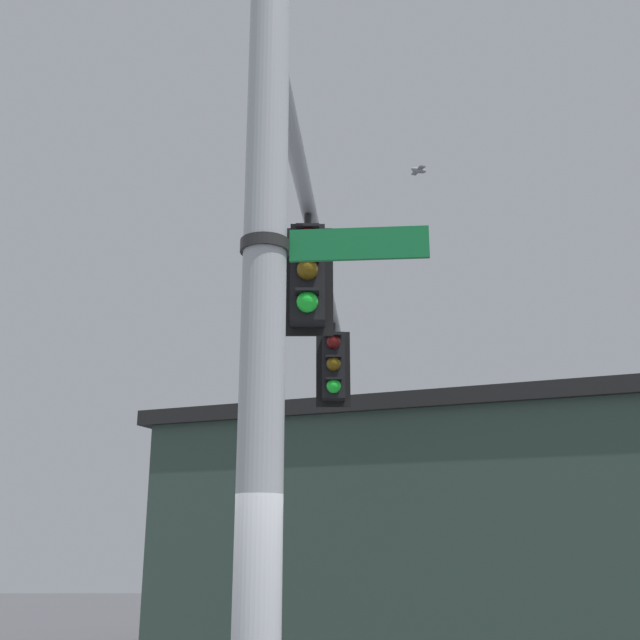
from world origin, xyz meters
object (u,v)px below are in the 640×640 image
traffic_light_nearest_pole (308,274)px  bird_flying (419,170)px  street_name_sign (304,246)px  traffic_light_mid_inner (333,366)px

traffic_light_nearest_pole → bird_flying: bird_flying is taller
traffic_light_nearest_pole → bird_flying: bearing=-113.2°
traffic_light_nearest_pole → street_name_sign: size_ratio=1.06×
street_name_sign → bird_flying: 8.49m
street_name_sign → bird_flying: bearing=-104.1°
traffic_light_mid_inner → street_name_sign: 7.08m
bird_flying → street_name_sign: bearing=75.9°
traffic_light_mid_inner → street_name_sign: (0.32, 7.02, -0.85)m
traffic_light_nearest_pole → traffic_light_mid_inner: size_ratio=1.00×
street_name_sign → traffic_light_nearest_pole: bearing=-89.5°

